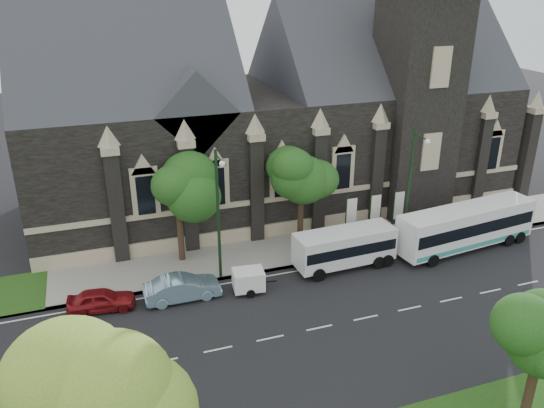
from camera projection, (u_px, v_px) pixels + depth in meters
name	position (u px, v px, depth m)	size (l,w,h in m)	color
ground	(319.00, 328.00, 31.37)	(160.00, 160.00, 0.00)	black
sidewalk	(267.00, 253.00, 39.61)	(80.00, 5.00, 0.15)	gray
museum	(289.00, 111.00, 46.08)	(40.00, 17.70, 29.90)	black
tree_park_near	(103.00, 387.00, 17.68)	(4.42, 4.42, 8.56)	black
tree_park_east	(543.00, 333.00, 23.32)	(3.40, 3.40, 6.28)	black
tree_walk_right	(303.00, 169.00, 39.40)	(4.08, 4.08, 7.80)	black
tree_walk_left	(180.00, 184.00, 36.70)	(3.91, 3.91, 7.64)	black
street_lamp_near	(411.00, 184.00, 38.57)	(0.36, 1.88, 9.00)	black
street_lamp_mid	(219.00, 209.00, 34.35)	(0.36, 1.88, 9.00)	black
banner_flag_left	(349.00, 215.00, 40.17)	(0.90, 0.10, 4.00)	black
banner_flag_center	(373.00, 212.00, 40.78)	(0.90, 0.10, 4.00)	black
banner_flag_right	(397.00, 208.00, 41.38)	(0.90, 0.10, 4.00)	black
tour_coach	(466.00, 226.00, 39.83)	(11.41, 3.67, 3.27)	white
shuttle_bus	(345.00, 246.00, 37.37)	(7.14, 2.76, 2.72)	silver
box_trailer	(248.00, 280.00, 34.65)	(2.90, 1.71, 1.51)	white
sedan	(183.00, 288.00, 33.89)	(1.65, 4.74, 1.56)	#80A6B9
car_far_red	(101.00, 300.00, 32.83)	(1.61, 4.00, 1.36)	maroon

